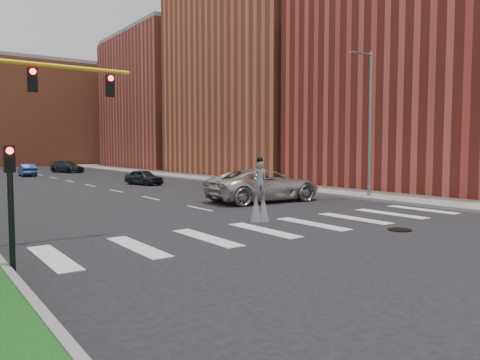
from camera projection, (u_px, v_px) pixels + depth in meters
ground_plane at (306, 231)px, 17.83m from camera, size 160.00×160.00×0.00m
sidewalk_right at (222, 179)px, 45.38m from camera, size 5.00×90.00×0.18m
manhole at (400, 230)px, 17.94m from camera, size 0.90×0.90×0.04m
building_near at (444, 47)px, 36.28m from camera, size 16.00×20.00×22.00m
building_mid at (267, 71)px, 54.10m from camera, size 16.00×22.00×24.00m
building_far at (172, 104)px, 73.76m from camera, size 16.00×22.00×20.00m
building_backdrop at (30, 115)px, 84.09m from camera, size 26.00×14.00×18.00m
streetlight at (369, 119)px, 28.67m from camera, size 2.05×0.20×9.00m
traffic_signal at (6, 116)px, 14.33m from camera, size 5.30×0.23×6.20m
secondary_signal at (11, 198)px, 11.33m from camera, size 0.25×0.21×3.23m
stilt_performer at (260, 197)px, 20.02m from camera, size 0.82×0.64×2.79m
suv_crossing at (264, 185)px, 27.50m from camera, size 7.08×3.52×1.93m
car_near at (144, 177)px, 39.72m from camera, size 2.47×4.07×1.30m
car_mid at (27, 170)px, 51.62m from camera, size 1.66×4.22×1.37m
car_far at (67, 167)px, 58.88m from camera, size 3.76×5.32×1.43m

